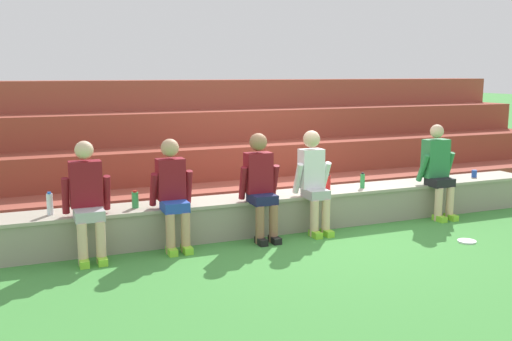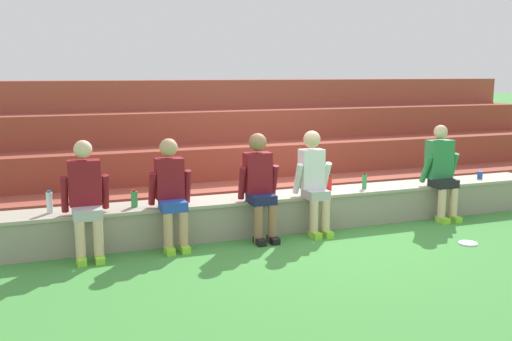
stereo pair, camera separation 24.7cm
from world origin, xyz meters
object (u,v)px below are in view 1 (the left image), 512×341
at_px(plastic_cup_right_end, 474,174).
at_px(person_far_left, 87,197).
at_px(water_bottle_near_left, 362,181).
at_px(frisbee, 467,241).
at_px(water_bottle_near_right, 135,200).
at_px(person_right_of_center, 314,179).
at_px(water_bottle_center_gap, 328,182).
at_px(person_left_of_center, 173,191).
at_px(person_center, 261,183).
at_px(water_bottle_mid_right, 50,204).
at_px(person_far_right, 438,169).

bearing_deg(plastic_cup_right_end, person_far_left, -177.32).
bearing_deg(water_bottle_near_left, frisbee, -64.44).
bearing_deg(plastic_cup_right_end, water_bottle_near_right, -179.63).
bearing_deg(person_right_of_center, water_bottle_center_gap, 38.76).
xyz_separation_m(water_bottle_near_right, water_bottle_center_gap, (2.67, 0.05, 0.00)).
height_order(person_left_of_center, person_right_of_center, person_right_of_center).
bearing_deg(person_center, water_bottle_near_right, 169.88).
height_order(water_bottle_center_gap, water_bottle_near_left, water_bottle_center_gap).
bearing_deg(frisbee, water_bottle_mid_right, 163.45).
xyz_separation_m(person_far_left, water_bottle_mid_right, (-0.39, 0.27, -0.10)).
height_order(person_left_of_center, person_center, person_center).
relative_size(water_bottle_mid_right, water_bottle_center_gap, 1.20).
distance_m(person_right_of_center, water_bottle_mid_right, 3.26).
bearing_deg(person_far_right, person_right_of_center, -179.54).
distance_m(person_center, water_bottle_mid_right, 2.51).
distance_m(person_left_of_center, water_bottle_center_gap, 2.29).
xyz_separation_m(water_bottle_near_right, frisbee, (3.85, -1.39, -0.57)).
xyz_separation_m(person_far_left, frisbee, (4.43, -1.16, -0.70)).
distance_m(person_far_left, person_far_right, 4.89).
bearing_deg(water_bottle_mid_right, person_center, -7.05).
bearing_deg(frisbee, person_left_of_center, 161.27).
height_order(person_far_right, water_bottle_center_gap, person_far_right).
height_order(water_bottle_near_right, water_bottle_center_gap, water_bottle_center_gap).
relative_size(person_far_right, water_bottle_near_right, 6.35).
xyz_separation_m(water_bottle_mid_right, frisbee, (4.82, -1.43, -0.60)).
bearing_deg(person_center, frisbee, -25.76).
bearing_deg(person_far_right, water_bottle_mid_right, 177.00).
bearing_deg(water_bottle_near_left, person_left_of_center, -175.66).
height_order(person_left_of_center, water_bottle_center_gap, person_left_of_center).
distance_m(water_bottle_near_right, frisbee, 4.13).
bearing_deg(water_bottle_mid_right, water_bottle_center_gap, 0.29).
bearing_deg(person_right_of_center, person_far_left, 179.63).
bearing_deg(person_far_left, water_bottle_near_right, 22.52).
relative_size(person_right_of_center, water_bottle_mid_right, 5.06).
bearing_deg(water_bottle_near_right, person_left_of_center, -29.27).
xyz_separation_m(person_far_left, water_bottle_center_gap, (3.25, 0.29, -0.12)).
xyz_separation_m(person_far_left, water_bottle_near_left, (3.77, 0.22, -0.12)).
relative_size(person_left_of_center, water_bottle_near_left, 5.98).
height_order(person_far_left, water_bottle_near_right, person_far_left).
distance_m(water_bottle_center_gap, frisbee, 1.96).
distance_m(person_center, plastic_cup_right_end, 3.75).
bearing_deg(plastic_cup_right_end, water_bottle_center_gap, 179.55).
relative_size(water_bottle_near_left, plastic_cup_right_end, 1.96).
distance_m(water_bottle_mid_right, frisbee, 5.06).
relative_size(person_far_left, water_bottle_center_gap, 6.04).
height_order(person_far_right, frisbee, person_far_right).
bearing_deg(plastic_cup_right_end, frisbee, -134.59).
distance_m(person_right_of_center, person_far_right, 2.03).
bearing_deg(person_left_of_center, frisbee, -18.73).
bearing_deg(water_bottle_center_gap, person_right_of_center, -141.24).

